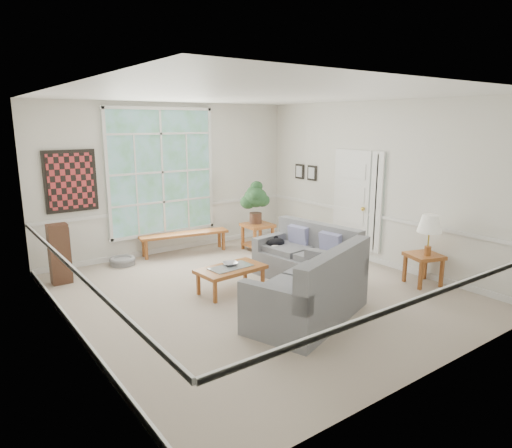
{
  "coord_description": "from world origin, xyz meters",
  "views": [
    {
      "loc": [
        -4.02,
        -5.46,
        2.62
      ],
      "look_at": [
        0.1,
        0.2,
        1.05
      ],
      "focal_mm": 32.0,
      "sensor_mm": 36.0,
      "label": 1
    }
  ],
  "objects_px": {
    "end_table": "(258,237)",
    "side_table": "(423,269)",
    "loveseat_front": "(308,283)",
    "loveseat_right": "(306,253)",
    "coffee_table": "(231,279)"
  },
  "relations": [
    {
      "from": "loveseat_right",
      "to": "side_table",
      "type": "bearing_deg",
      "value": -51.19
    },
    {
      "from": "loveseat_right",
      "to": "loveseat_front",
      "type": "bearing_deg",
      "value": -138.91
    },
    {
      "from": "end_table",
      "to": "side_table",
      "type": "distance_m",
      "value": 3.42
    },
    {
      "from": "loveseat_right",
      "to": "side_table",
      "type": "relative_size",
      "value": 3.31
    },
    {
      "from": "coffee_table",
      "to": "loveseat_right",
      "type": "bearing_deg",
      "value": -15.34
    },
    {
      "from": "end_table",
      "to": "side_table",
      "type": "height_order",
      "value": "end_table"
    },
    {
      "from": "side_table",
      "to": "loveseat_right",
      "type": "bearing_deg",
      "value": 136.7
    },
    {
      "from": "loveseat_front",
      "to": "coffee_table",
      "type": "bearing_deg",
      "value": 81.55
    },
    {
      "from": "coffee_table",
      "to": "side_table",
      "type": "xyz_separation_m",
      "value": [
        2.73,
        -1.58,
        0.06
      ]
    },
    {
      "from": "coffee_table",
      "to": "end_table",
      "type": "distance_m",
      "value": 2.45
    },
    {
      "from": "loveseat_right",
      "to": "end_table",
      "type": "bearing_deg",
      "value": 69.74
    },
    {
      "from": "loveseat_front",
      "to": "coffee_table",
      "type": "height_order",
      "value": "loveseat_front"
    },
    {
      "from": "coffee_table",
      "to": "side_table",
      "type": "relative_size",
      "value": 2.06
    },
    {
      "from": "loveseat_right",
      "to": "coffee_table",
      "type": "bearing_deg",
      "value": 161.05
    },
    {
      "from": "loveseat_front",
      "to": "end_table",
      "type": "height_order",
      "value": "loveseat_front"
    }
  ]
}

